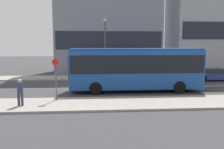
% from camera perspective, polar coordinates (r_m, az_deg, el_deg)
% --- Properties ---
extents(ground_plane, '(120.00, 120.00, 0.00)m').
position_cam_1_polar(ground_plane, '(21.72, -7.36, -3.03)').
color(ground_plane, '#3A3A3D').
extents(sidewalk_near, '(44.00, 3.50, 0.13)m').
position_cam_1_polar(sidewalk_near, '(15.59, -8.45, -6.73)').
color(sidewalk_near, gray).
rests_on(sidewalk_near, ground_plane).
extents(sidewalk_far, '(44.00, 3.50, 0.13)m').
position_cam_1_polar(sidewalk_far, '(27.88, -6.75, -0.70)').
color(sidewalk_far, gray).
rests_on(sidewalk_far, ground_plane).
extents(lane_centerline, '(41.80, 0.16, 0.01)m').
position_cam_1_polar(lane_centerline, '(21.72, -7.36, -3.02)').
color(lane_centerline, silver).
rests_on(lane_centerline, ground_plane).
extents(apartment_block_left_tower, '(13.63, 6.32, 15.44)m').
position_cam_1_polar(apartment_block_left_tower, '(34.30, -1.00, 13.56)').
color(apartment_block_left_tower, gray).
rests_on(apartment_block_left_tower, ground_plane).
extents(city_bus, '(10.32, 2.47, 3.42)m').
position_cam_1_polar(city_bus, '(19.75, 5.40, 1.75)').
color(city_bus, '#194793').
rests_on(city_bus, ground_plane).
extents(parked_car_0, '(4.59, 1.85, 1.29)m').
position_cam_1_polar(parked_car_0, '(27.98, 22.10, 0.01)').
color(parked_car_0, navy).
rests_on(parked_car_0, ground_plane).
extents(pedestrian_near_stop, '(0.35, 0.34, 1.58)m').
position_cam_1_polar(pedestrian_near_stop, '(15.56, -20.27, -3.52)').
color(pedestrian_near_stop, '#383347').
rests_on(pedestrian_near_stop, sidewalk_near).
extents(bus_stop_sign, '(0.44, 0.12, 2.74)m').
position_cam_1_polar(bus_stop_sign, '(16.37, -12.70, -0.27)').
color(bus_stop_sign, '#4C4C51').
rests_on(bus_stop_sign, sidewalk_near).
extents(street_lamp, '(0.36, 0.36, 6.31)m').
position_cam_1_polar(street_lamp, '(26.75, -1.59, 7.53)').
color(street_lamp, '#4C4C51').
rests_on(street_lamp, sidewalk_far).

